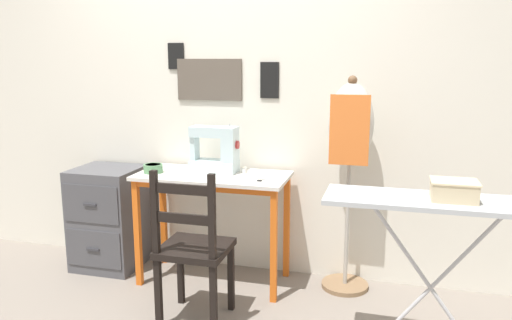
# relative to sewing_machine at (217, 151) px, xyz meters

# --- Properties ---
(ground_plane) EXTENTS (14.00, 14.00, 0.00)m
(ground_plane) POSITION_rel_sewing_machine_xyz_m (-0.01, -0.32, -0.93)
(ground_plane) COLOR gray
(wall_back) EXTENTS (10.00, 0.07, 2.55)m
(wall_back) POSITION_rel_sewing_machine_xyz_m (-0.01, 0.24, 0.35)
(wall_back) COLOR silver
(wall_back) RESTS_ON ground_plane
(sewing_table) EXTENTS (1.04, 0.49, 0.78)m
(sewing_table) POSITION_rel_sewing_machine_xyz_m (-0.01, -0.08, -0.27)
(sewing_table) COLOR silver
(sewing_table) RESTS_ON ground_plane
(sewing_machine) EXTENTS (0.34, 0.17, 0.34)m
(sewing_machine) POSITION_rel_sewing_machine_xyz_m (0.00, 0.00, 0.00)
(sewing_machine) COLOR silver
(sewing_machine) RESTS_ON sewing_table
(fabric_bowl) EXTENTS (0.13, 0.13, 0.06)m
(fabric_bowl) POSITION_rel_sewing_machine_xyz_m (-0.42, -0.14, -0.12)
(fabric_bowl) COLOR #56895B
(fabric_bowl) RESTS_ON sewing_table
(scissors) EXTENTS (0.09, 0.11, 0.01)m
(scissors) POSITION_rel_sewing_machine_xyz_m (0.37, -0.16, -0.15)
(scissors) COLOR silver
(scissors) RESTS_ON sewing_table
(thread_spool_near_machine) EXTENTS (0.04, 0.04, 0.04)m
(thread_spool_near_machine) POSITION_rel_sewing_machine_xyz_m (0.19, 0.02, -0.13)
(thread_spool_near_machine) COLOR silver
(thread_spool_near_machine) RESTS_ON sewing_table
(wooden_chair) EXTENTS (0.40, 0.38, 0.95)m
(wooden_chair) POSITION_rel_sewing_machine_xyz_m (0.07, -0.64, -0.47)
(wooden_chair) COLOR black
(wooden_chair) RESTS_ON ground_plane
(filing_cabinet) EXTENTS (0.47, 0.46, 0.76)m
(filing_cabinet) POSITION_rel_sewing_machine_xyz_m (-0.86, -0.03, -0.55)
(filing_cabinet) COLOR #4C4C51
(filing_cabinet) RESTS_ON ground_plane
(dress_form) EXTENTS (0.32, 0.32, 1.45)m
(dress_form) POSITION_rel_sewing_machine_xyz_m (0.90, 0.05, 0.11)
(dress_form) COLOR #846647
(dress_form) RESTS_ON ground_plane
(ironing_board) EXTENTS (1.07, 0.34, 0.90)m
(ironing_board) POSITION_rel_sewing_machine_xyz_m (1.38, -0.76, -0.09)
(ironing_board) COLOR #ADB2B7
(ironing_board) RESTS_ON ground_plane
(storage_box) EXTENTS (0.22, 0.17, 0.10)m
(storage_box) POSITION_rel_sewing_machine_xyz_m (1.46, -0.76, 0.01)
(storage_box) COLOR beige
(storage_box) RESTS_ON ironing_board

